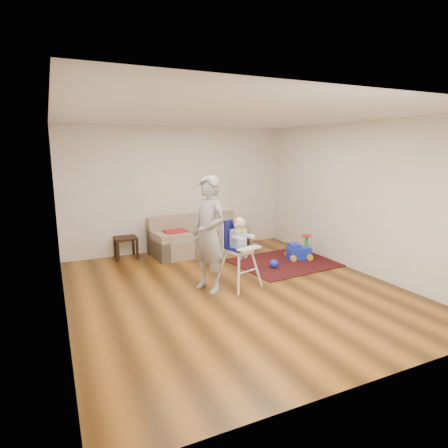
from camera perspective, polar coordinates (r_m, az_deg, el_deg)
name	(u,v)px	position (r m, az deg, el deg)	size (l,w,h in m)	color
ground	(234,289)	(6.12, 1.60, -9.90)	(5.50, 5.50, 0.00)	#45290D
room_envelope	(221,170)	(6.19, -0.49, 8.18)	(5.04, 5.52, 2.72)	silver
sofa	(199,234)	(8.13, -3.77, -1.59)	(2.15, 1.05, 0.80)	gray
side_table	(126,247)	(8.01, -14.72, -3.47)	(0.44, 0.44, 0.44)	black
area_rug	(288,262)	(7.62, 9.72, -5.67)	(2.08, 1.56, 0.02)	black
ride_on_toy	(299,247)	(7.76, 11.36, -3.41)	(0.46, 0.33, 0.51)	#1B33D1
toy_ball	(274,264)	(7.14, 7.62, -6.01)	(0.16, 0.16, 0.16)	#1B33D1
high_chair	(239,253)	(6.08, 2.29, -4.48)	(0.67, 0.67, 1.16)	silver
adult	(209,234)	(5.83, -2.37, -1.59)	(0.66, 0.44, 1.82)	#98989B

